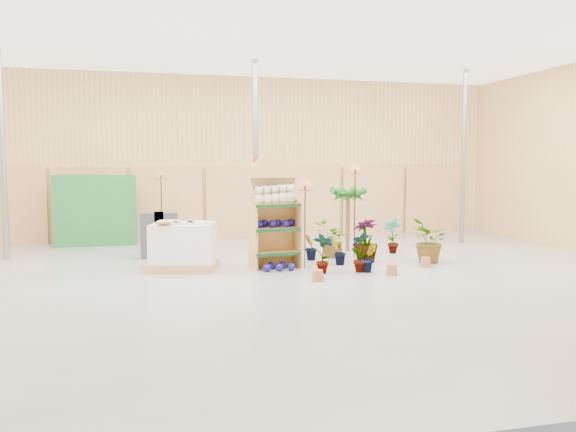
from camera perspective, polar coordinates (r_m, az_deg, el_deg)
name	(u,v)px	position (r m, az deg, el deg)	size (l,w,h in m)	color
room	(280,156)	(10.84, -0.80, 6.09)	(15.20, 12.10, 4.70)	gray
display_shelf	(274,216)	(11.25, -1.45, 0.05)	(1.00, 0.68, 2.27)	tan
teddy_bears	(277,196)	(11.12, -1.16, 2.05)	(0.84, 0.23, 0.37)	beige
gazing_balls_shelf	(275,223)	(11.14, -1.31, -0.75)	(0.83, 0.28, 0.16)	navy
gazing_balls_floor	(278,267)	(10.96, -1.00, -5.16)	(0.63, 0.39, 0.15)	navy
pallet_stack	(183,246)	(11.23, -10.61, -3.03)	(1.50, 1.35, 0.95)	tan
charcoal_planters	(159,235)	(12.77, -12.96, -1.88)	(0.80, 0.50, 1.00)	#2C2C2F
trellis_stock	(95,211)	(14.96, -18.97, 0.53)	(2.00, 0.30, 1.80)	#226D2F
offer_sign	(264,186)	(12.89, -2.43, 3.08)	(0.50, 0.08, 2.20)	gray
bird_table_front	(305,185)	(11.02, 1.75, 3.19)	(0.34, 0.34, 1.79)	black
bird_table_right	(355,170)	(12.46, 6.84, 4.66)	(0.34, 0.34, 2.08)	black
bird_table_back	(161,175)	(14.03, -12.79, 4.09)	(0.34, 0.34, 1.94)	black
palm	(348,193)	(13.29, 6.12, 2.33)	(0.70, 0.70, 1.63)	brown
potted_plant_0	(323,253)	(10.64, 3.60, -3.78)	(0.41, 0.28, 0.77)	#165614
potted_plant_1	(339,251)	(11.56, 5.17, -3.60)	(0.31, 0.25, 0.56)	#165614
potted_plant_3	(366,240)	(11.95, 7.91, -2.45)	(0.52, 0.52, 0.93)	#165614
potted_plant_4	(392,236)	(13.27, 10.56, -1.98)	(0.43, 0.29, 0.81)	#165614
potted_plant_5	(311,247)	(12.06, 2.33, -3.18)	(0.32, 0.26, 0.58)	#165614
potted_plant_6	(332,240)	(12.48, 4.45, -2.40)	(0.72, 0.62, 0.80)	#165614
potted_plant_8	(360,251)	(10.84, 7.36, -3.58)	(0.42, 0.28, 0.80)	#165614
potted_plant_9	(369,257)	(10.85, 8.18, -4.19)	(0.31, 0.25, 0.57)	#165614
potted_plant_10	(430,241)	(12.12, 14.22, -2.44)	(0.84, 0.73, 0.94)	#165614
potted_plant_11	(287,240)	(12.76, -0.08, -2.48)	(0.38, 0.38, 0.68)	#165614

